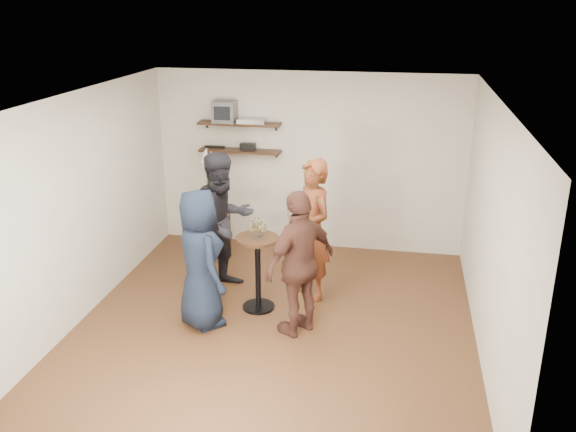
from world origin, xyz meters
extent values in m
cube|color=#4E2819|center=(0.00, 0.00, -0.02)|extent=(4.50, 5.00, 0.04)
cube|color=white|center=(0.00, 0.00, 2.62)|extent=(4.50, 5.00, 0.04)
cube|color=beige|center=(0.00, 2.52, 1.30)|extent=(4.50, 0.04, 2.60)
cube|color=beige|center=(0.00, -2.52, 1.30)|extent=(4.50, 0.04, 2.60)
cube|color=beige|center=(-2.27, 0.00, 1.30)|extent=(0.04, 5.00, 2.60)
cube|color=beige|center=(2.27, 0.00, 1.30)|extent=(0.04, 5.00, 2.60)
cube|color=black|center=(-1.00, 2.38, 1.85)|extent=(1.20, 0.25, 0.04)
cube|color=black|center=(-1.00, 2.38, 1.45)|extent=(1.20, 0.25, 0.04)
cube|color=#59595B|center=(-1.21, 2.38, 2.02)|extent=(0.32, 0.30, 0.30)
cube|color=silver|center=(-0.81, 2.38, 1.90)|extent=(0.40, 0.24, 0.06)
cube|color=black|center=(-0.88, 2.38, 1.52)|extent=(0.22, 0.10, 0.10)
cube|color=black|center=(-1.39, 2.42, 1.48)|extent=(0.30, 0.05, 0.03)
cube|color=black|center=(-1.32, 1.83, 0.63)|extent=(0.64, 0.64, 0.04)
cylinder|color=black|center=(-1.54, 1.62, 0.30)|extent=(0.04, 0.04, 0.61)
cylinder|color=black|center=(-1.11, 1.62, 0.30)|extent=(0.04, 0.04, 0.61)
cylinder|color=black|center=(-1.54, 2.05, 0.30)|extent=(0.04, 0.04, 0.61)
cylinder|color=black|center=(-1.11, 2.05, 0.30)|extent=(0.04, 0.04, 0.61)
cylinder|color=white|center=(-1.32, 1.83, 0.80)|extent=(0.14, 0.14, 0.30)
cylinder|color=#2F671D|center=(-1.34, 1.83, 1.11)|extent=(0.01, 0.07, 0.56)
cone|color=silver|center=(-1.38, 1.83, 1.45)|extent=(0.07, 0.09, 0.12)
cylinder|color=#2F671D|center=(-1.31, 1.84, 1.14)|extent=(0.03, 0.06, 0.62)
cone|color=silver|center=(-1.28, 1.86, 1.51)|extent=(0.11, 0.12, 0.13)
cylinder|color=#2F671D|center=(-1.32, 1.82, 1.17)|extent=(0.10, 0.09, 0.67)
cone|color=silver|center=(-1.32, 1.79, 1.57)|extent=(0.13, 0.13, 0.13)
cylinder|color=black|center=(-0.28, 0.41, 0.90)|extent=(0.51, 0.51, 0.04)
cylinder|color=black|center=(-0.28, 0.41, 0.46)|extent=(0.07, 0.07, 0.86)
cylinder|color=black|center=(-0.28, 0.41, 0.01)|extent=(0.39, 0.39, 0.03)
cylinder|color=silver|center=(-0.34, 0.38, 0.93)|extent=(0.06, 0.06, 0.00)
cylinder|color=silver|center=(-0.34, 0.38, 0.97)|extent=(0.01, 0.01, 0.09)
cylinder|color=silver|center=(-0.34, 0.38, 1.07)|extent=(0.07, 0.07, 0.11)
cylinder|color=#E3D65D|center=(-0.34, 0.38, 1.05)|extent=(0.06, 0.06, 0.06)
cylinder|color=silver|center=(-0.20, 0.38, 0.93)|extent=(0.06, 0.06, 0.00)
cylinder|color=silver|center=(-0.20, 0.38, 0.97)|extent=(0.01, 0.01, 0.08)
cylinder|color=silver|center=(-0.20, 0.38, 1.06)|extent=(0.06, 0.06, 0.10)
cylinder|color=#E3D65D|center=(-0.20, 0.38, 1.04)|extent=(0.06, 0.06, 0.06)
cylinder|color=silver|center=(-0.30, 0.47, 0.93)|extent=(0.06, 0.06, 0.00)
cylinder|color=silver|center=(-0.30, 0.47, 0.97)|extent=(0.01, 0.01, 0.09)
cylinder|color=silver|center=(-0.30, 0.47, 1.07)|extent=(0.07, 0.07, 0.11)
cylinder|color=#E3D65D|center=(-0.30, 0.47, 1.05)|extent=(0.06, 0.06, 0.06)
cylinder|color=silver|center=(-0.25, 0.43, 0.93)|extent=(0.06, 0.06, 0.00)
cylinder|color=silver|center=(-0.25, 0.43, 0.97)|extent=(0.01, 0.01, 0.08)
cylinder|color=silver|center=(-0.25, 0.43, 1.06)|extent=(0.06, 0.06, 0.10)
cylinder|color=#E3D65D|center=(-0.25, 0.43, 1.04)|extent=(0.06, 0.06, 0.06)
imported|color=red|center=(0.30, 0.84, 0.89)|extent=(0.73, 0.77, 1.77)
imported|color=black|center=(-0.83, 0.88, 0.90)|extent=(1.09, 1.11, 1.80)
imported|color=black|center=(-0.82, -0.07, 0.81)|extent=(0.91, 0.93, 1.62)
imported|color=#4D2A21|center=(0.30, -0.03, 0.83)|extent=(0.91, 1.02, 1.66)
camera|label=1|loc=(1.30, -6.01, 3.57)|focal=38.00mm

